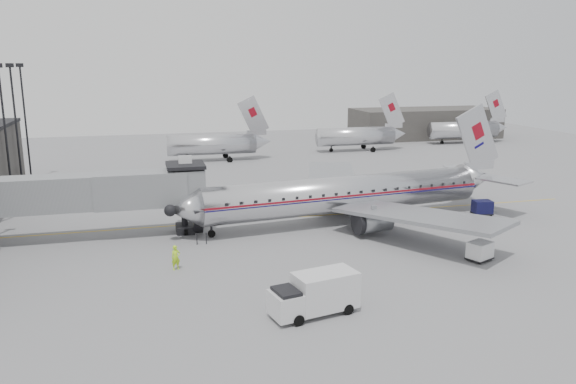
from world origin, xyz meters
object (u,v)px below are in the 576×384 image
(baggage_cart_navy, at_px, (482,207))
(baggage_cart_white, at_px, (480,251))
(airliner, at_px, (351,194))
(service_van, at_px, (315,293))
(ramp_worker, at_px, (176,258))

(baggage_cart_navy, relative_size, baggage_cart_white, 0.89)
(airliner, xyz_separation_m, baggage_cart_white, (5.93, -13.09, -2.02))
(service_van, height_order, ramp_worker, service_van)
(service_van, height_order, baggage_cart_white, service_van)
(service_van, bearing_deg, airliner, 51.47)
(baggage_cart_white, relative_size, ramp_worker, 1.23)
(baggage_cart_navy, xyz_separation_m, baggage_cart_white, (-8.10, -12.00, 0.00))
(baggage_cart_navy, distance_m, ramp_worker, 32.46)
(airliner, distance_m, baggage_cart_white, 14.51)
(airliner, relative_size, ramp_worker, 18.64)
(airliner, relative_size, baggage_cart_white, 15.09)
(airliner, distance_m, baggage_cart_navy, 14.22)
(service_van, height_order, baggage_cart_navy, service_van)
(service_van, bearing_deg, baggage_cart_white, 9.28)
(airliner, xyz_separation_m, baggage_cart_navy, (14.04, -1.09, -2.02))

